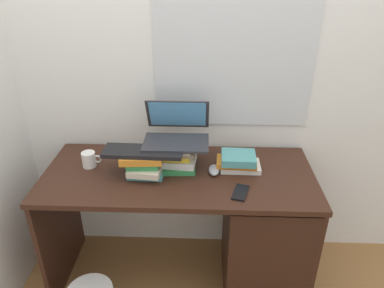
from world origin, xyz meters
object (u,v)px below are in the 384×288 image
at_px(computer_mouse, 214,170).
at_px(desk, 244,228).
at_px(cell_phone, 240,192).
at_px(book_stack_tall, 176,156).
at_px(book_stack_keyboard_riser, 144,163).
at_px(book_stack_side, 239,162).
at_px(mug, 89,159).
at_px(keyboard, 143,152).
at_px(laptop, 177,131).

bearing_deg(computer_mouse, desk, -9.42).
bearing_deg(cell_phone, book_stack_tall, 161.95).
bearing_deg(cell_phone, book_stack_keyboard_riser, 179.15).
distance_m(book_stack_side, mug, 0.84).
height_order(keyboard, mug, keyboard).
bearing_deg(book_stack_tall, book_stack_keyboard_riser, -155.20).
bearing_deg(mug, keyboard, -13.94).
height_order(book_stack_keyboard_riser, keyboard, keyboard).
relative_size(book_stack_keyboard_riser, book_stack_side, 0.94).
distance_m(book_stack_tall, computer_mouse, 0.22).
xyz_separation_m(book_stack_side, laptop, (-0.35, 0.06, 0.16)).
bearing_deg(cell_phone, book_stack_side, 104.98).
height_order(laptop, cell_phone, laptop).
height_order(desk, book_stack_keyboard_riser, book_stack_keyboard_riser).
height_order(computer_mouse, cell_phone, computer_mouse).
bearing_deg(book_stack_side, book_stack_keyboard_riser, -171.47).
relative_size(book_stack_tall, laptop, 0.67).
bearing_deg(keyboard, book_stack_keyboard_riser, 84.86).
height_order(computer_mouse, mug, mug).
height_order(book_stack_keyboard_riser, laptop, laptop).
relative_size(book_stack_keyboard_riser, laptop, 0.66).
distance_m(computer_mouse, cell_phone, 0.23).
distance_m(laptop, mug, 0.52).
height_order(book_stack_keyboard_riser, computer_mouse, book_stack_keyboard_riser).
relative_size(book_stack_keyboard_riser, keyboard, 0.55).
xyz_separation_m(keyboard, cell_phone, (0.51, -0.15, -0.14)).
relative_size(mug, cell_phone, 0.83).
bearing_deg(book_stack_tall, book_stack_side, 0.04).
xyz_separation_m(computer_mouse, cell_phone, (0.13, -0.19, -0.01)).
relative_size(laptop, keyboard, 0.84).
relative_size(book_stack_tall, keyboard, 0.57).
relative_size(desk, book_stack_side, 6.02).
relative_size(book_stack_tall, cell_phone, 1.75).
relative_size(desk, cell_phone, 10.93).
bearing_deg(desk, keyboard, -179.51).
relative_size(book_stack_side, mug, 2.19).
height_order(book_stack_side, laptop, laptop).
bearing_deg(book_stack_side, book_stack_tall, -179.96).
height_order(book_stack_keyboard_riser, mug, book_stack_keyboard_riser).
xyz_separation_m(desk, mug, (-0.89, 0.08, 0.40)).
xyz_separation_m(book_stack_tall, laptop, (0.00, 0.06, 0.13)).
relative_size(laptop, cell_phone, 2.60).
bearing_deg(laptop, cell_phone, -40.96).
height_order(book_stack_keyboard_riser, cell_phone, book_stack_keyboard_riser).
distance_m(book_stack_tall, book_stack_side, 0.35).
bearing_deg(cell_phone, mug, -179.19).
height_order(desk, laptop, laptop).
relative_size(desk, mug, 13.17).
distance_m(laptop, computer_mouse, 0.30).
distance_m(book_stack_keyboard_riser, mug, 0.33).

